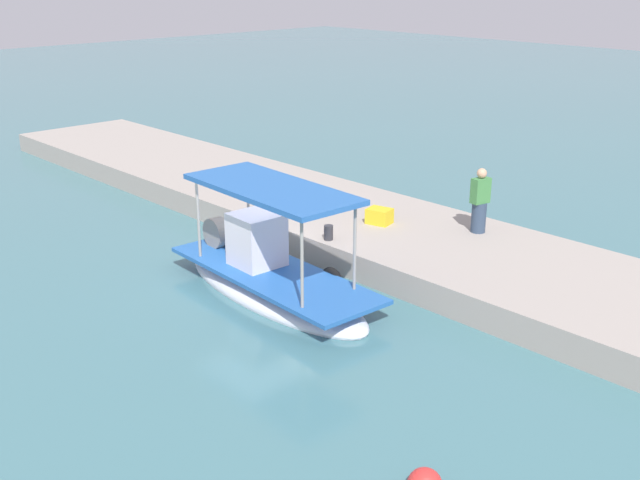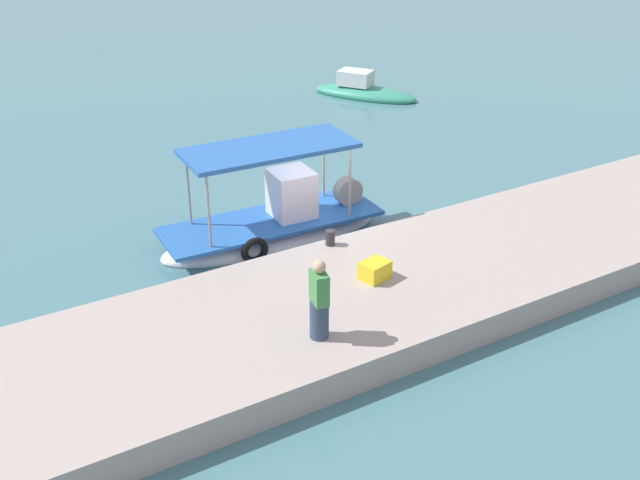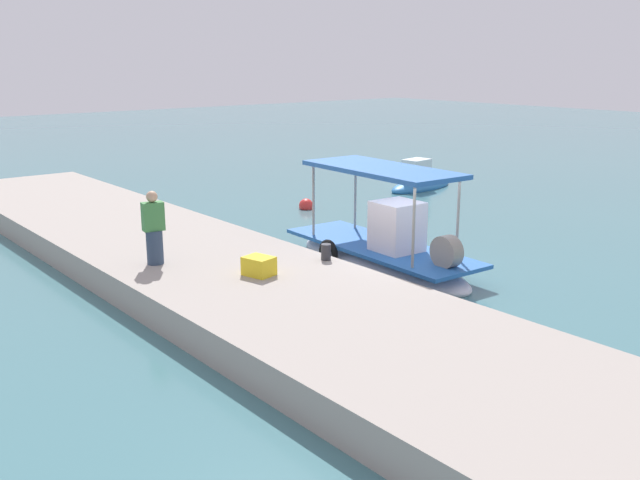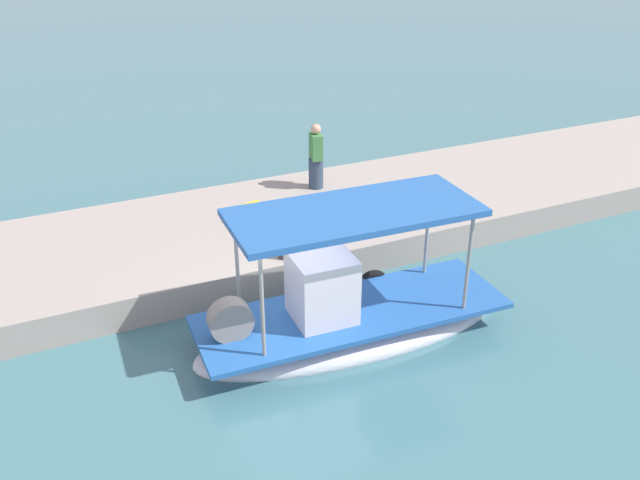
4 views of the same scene
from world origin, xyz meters
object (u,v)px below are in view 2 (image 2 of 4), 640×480
Objects in this scene: main_fishing_boat at (275,224)px; cargo_crate at (375,270)px; fisherman_near_bollard at (319,303)px; moored_boat_near at (364,92)px; mooring_bollard at (330,238)px.

cargo_crate is at bearing -84.85° from main_fishing_boat.
fisherman_near_bollard reaches higher than moored_boat_near.
mooring_bollard is at bearing -80.62° from main_fishing_boat.
main_fishing_boat is at bearing 95.15° from cargo_crate.
moored_boat_near is (11.60, 15.79, -1.30)m from fisherman_near_bollard.
main_fishing_boat is at bearing -133.60° from moored_boat_near.
fisherman_near_bollard reaches higher than cargo_crate.
moored_boat_near is (9.30, 14.41, -0.72)m from cargo_crate.
main_fishing_boat reaches higher than cargo_crate.
mooring_bollard is (2.30, 3.35, -0.60)m from fisherman_near_bollard.
fisherman_near_bollard is 4.11m from mooring_bollard.
fisherman_near_bollard is 19.64m from moored_boat_near.
moored_boat_near is (9.30, 12.45, -0.70)m from mooring_bollard.
main_fishing_boat is 6.04m from fisherman_near_bollard.
fisherman_near_bollard is at bearing -126.30° from moored_boat_near.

